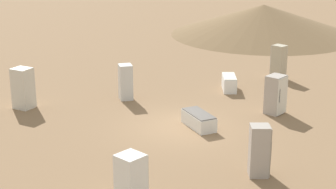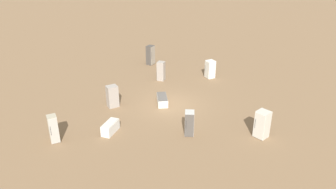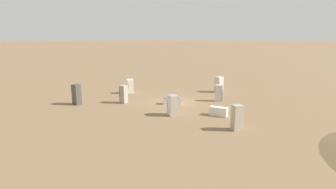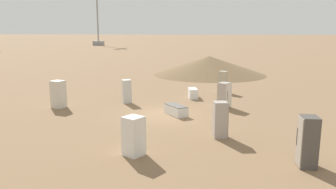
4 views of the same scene
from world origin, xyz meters
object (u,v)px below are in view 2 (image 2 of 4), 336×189
object	(u,v)px
discarded_fridge_7	(210,69)
discarded_fridge_6	(161,71)
discarded_fridge_1	(262,124)
discarded_fridge_3	(189,123)
discarded_fridge_5	(112,96)
discarded_fridge_4	(162,100)
discarded_fridge_0	(53,129)
discarded_fridge_8	(151,55)
discarded_fridge_2	(110,127)

from	to	relation	value
discarded_fridge_7	discarded_fridge_6	bearing A→B (deg)	70.03
discarded_fridge_1	discarded_fridge_3	world-z (taller)	discarded_fridge_1
discarded_fridge_3	discarded_fridge_6	bearing A→B (deg)	-73.72
discarded_fridge_5	discarded_fridge_6	distance (m)	6.36
discarded_fridge_3	discarded_fridge_4	world-z (taller)	discarded_fridge_3
discarded_fridge_3	discarded_fridge_4	bearing A→B (deg)	-63.97
discarded_fridge_5	discarded_fridge_7	bearing A→B (deg)	6.17
discarded_fridge_0	discarded_fridge_1	xyz separation A→B (m)	(-7.92, 10.43, 0.02)
discarded_fridge_1	discarded_fridge_8	xyz separation A→B (m)	(-6.90, -14.28, 0.06)
discarded_fridge_4	discarded_fridge_1	bearing A→B (deg)	-43.02
discarded_fridge_3	discarded_fridge_6	distance (m)	9.52
discarded_fridge_0	discarded_fridge_5	xyz separation A→B (m)	(-5.63, -0.38, -0.05)
discarded_fridge_4	discarded_fridge_7	world-z (taller)	discarded_fridge_7
discarded_fridge_7	discarded_fridge_8	world-z (taller)	discarded_fridge_8
discarded_fridge_2	discarded_fridge_4	size ratio (longest dim) A/B	0.88
discarded_fridge_2	discarded_fridge_1	bearing A→B (deg)	16.44
discarded_fridge_4	discarded_fridge_7	xyz separation A→B (m)	(-6.88, 0.46, 0.51)
discarded_fridge_1	discarded_fridge_6	xyz separation A→B (m)	(-4.07, -10.90, -0.04)
discarded_fridge_1	discarded_fridge_5	size ratio (longest dim) A/B	1.08
discarded_fridge_0	discarded_fridge_4	bearing A→B (deg)	-167.40
discarded_fridge_6	discarded_fridge_8	xyz separation A→B (m)	(-2.83, -3.38, 0.10)
discarded_fridge_1	discarded_fridge_7	xyz separation A→B (m)	(-7.14, -7.56, -0.09)
discarded_fridge_8	discarded_fridge_4	bearing A→B (deg)	38.72
discarded_fridge_2	discarded_fridge_3	size ratio (longest dim) A/B	0.94
discarded_fridge_0	discarded_fridge_2	bearing A→B (deg)	171.76
discarded_fridge_4	discarded_fridge_8	bearing A→B (deg)	92.19
discarded_fridge_3	discarded_fridge_1	bearing A→B (deg)	-179.27
discarded_fridge_4	discarded_fridge_8	distance (m)	9.15
discarded_fridge_3	discarded_fridge_7	xyz separation A→B (m)	(-9.55, -3.64, -0.01)
discarded_fridge_3	discarded_fridge_7	bearing A→B (deg)	-99.98
discarded_fridge_0	discarded_fridge_8	distance (m)	15.31
discarded_fridge_2	discarded_fridge_3	bearing A→B (deg)	16.60
discarded_fridge_1	discarded_fridge_2	distance (m)	9.80
discarded_fridge_7	discarded_fridge_0	bearing A→B (deg)	106.59
discarded_fridge_4	discarded_fridge_3	bearing A→B (deg)	-74.28
discarded_fridge_1	discarded_fridge_7	size ratio (longest dim) A/B	1.11
discarded_fridge_5	discarded_fridge_1	bearing A→B (deg)	-52.84
discarded_fridge_0	discarded_fridge_5	bearing A→B (deg)	-147.07
discarded_fridge_4	discarded_fridge_7	distance (m)	6.91
discarded_fridge_0	discarded_fridge_2	world-z (taller)	discarded_fridge_0
discarded_fridge_3	discarded_fridge_0	bearing A→B (deg)	9.43
discarded_fridge_0	discarded_fridge_7	xyz separation A→B (m)	(-15.06, 2.87, -0.07)
discarded_fridge_8	discarded_fridge_5	bearing A→B (deg)	16.03
discarded_fridge_2	discarded_fridge_7	size ratio (longest dim) A/B	0.96
discarded_fridge_0	discarded_fridge_4	size ratio (longest dim) A/B	1.00
discarded_fridge_3	discarded_fridge_8	size ratio (longest dim) A/B	0.85
discarded_fridge_1	discarded_fridge_6	bearing A→B (deg)	-8.12
discarded_fridge_5	discarded_fridge_4	bearing A→B (deg)	-22.40
discarded_fridge_0	discarded_fridge_6	xyz separation A→B (m)	(-11.99, -0.46, -0.02)
discarded_fridge_1	discarded_fridge_7	bearing A→B (deg)	-31.01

